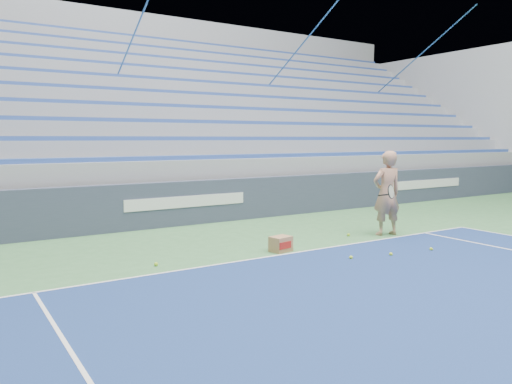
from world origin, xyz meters
The scene contains 10 objects.
sponsor_barrier centered at (0.00, 15.88, 0.55)m, with size 30.00×0.32×1.10m.
bleachers centered at (0.00, 21.60, 2.36)m, with size 31.00×9.15×7.30m.
tennis_player centered at (3.24, 12.23, 0.94)m, with size 0.99×0.91×1.88m.
ball_box centered at (0.30, 12.15, 0.15)m, with size 0.44×0.37×0.29m.
tennis_ball_0 centered at (2.43, 12.57, 0.03)m, with size 0.07×0.07×0.07m, color #B3D92C.
tennis_ball_1 centered at (1.80, 10.76, 0.03)m, with size 0.07×0.07×0.07m, color #B3D92C.
tennis_ball_2 centered at (2.78, 10.64, 0.03)m, with size 0.07×0.07×0.07m, color #B3D92C.
tennis_ball_3 centered at (0.58, 12.18, 0.03)m, with size 0.07×0.07×0.07m, color #B3D92C.
tennis_ball_4 centered at (1.00, 10.97, 0.03)m, with size 0.07×0.07×0.07m, color #B3D92C.
tennis_ball_5 centered at (-2.12, 12.39, 0.03)m, with size 0.07×0.07×0.07m, color #B3D92C.
Camera 1 is at (-5.13, 4.50, 2.16)m, focal length 35.00 mm.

